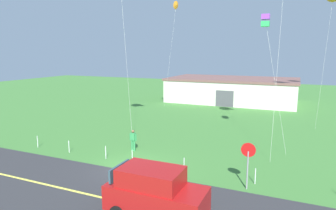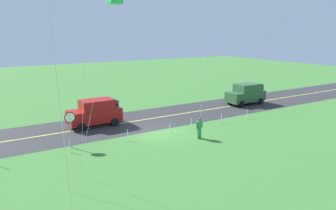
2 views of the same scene
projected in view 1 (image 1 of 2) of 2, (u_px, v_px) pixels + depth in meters
The scene contains 15 objects.
ground_plane at pixel (134, 169), 18.68m from camera, with size 120.00×120.00×0.10m, color #3D7533.
asphalt_road at pixel (94, 196), 15.06m from camera, with size 120.00×7.00×0.00m, color #2D2D30.
road_centre_stripe at pixel (94, 196), 15.06m from camera, with size 120.00×0.16×0.00m, color #E5E04C.
car_suv_foreground at pixel (155, 192), 12.97m from camera, with size 4.40×2.12×2.24m.
stop_sign at pixel (248, 157), 15.51m from camera, with size 0.76×0.08×2.56m.
person_adult_near at pixel (133, 140), 21.82m from camera, with size 0.58×0.22×1.60m.
kite_blue_mid at pixel (176, 6), 40.22m from camera, with size 0.95×3.17×14.11m.
kite_yellow_high at pixel (266, 21), 21.19m from camera, with size 2.31×1.28×9.89m.
warehouse_distant at pixel (232, 90), 44.13m from camera, with size 18.36×10.20×3.50m.
fence_post_0 at pixel (38, 142), 22.73m from camera, with size 0.05×0.05×0.90m, color silver.
fence_post_1 at pixel (69, 147), 21.51m from camera, with size 0.05×0.05×0.90m, color silver.
fence_post_2 at pixel (106, 152), 20.25m from camera, with size 0.05×0.05×0.90m, color silver.
fence_post_3 at pixel (132, 157), 19.42m from camera, with size 0.05×0.05×0.90m, color silver.
fence_post_4 at pixel (184, 165), 17.99m from camera, with size 0.05×0.05×0.90m, color silver.
fence_post_5 at pixel (255, 176), 16.34m from camera, with size 0.05×0.05×0.90m, color silver.
Camera 1 is at (9.08, -15.35, 7.16)m, focal length 31.71 mm.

